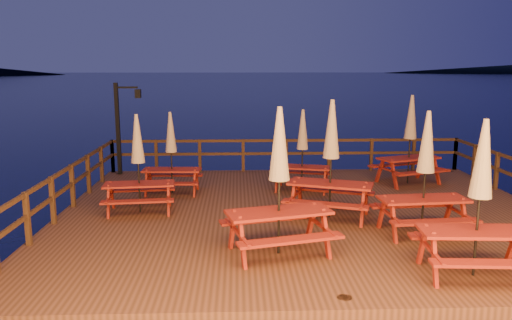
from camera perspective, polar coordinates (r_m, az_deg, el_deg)
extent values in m
plane|color=black|center=(12.53, 5.58, -7.68)|extent=(500.00, 500.00, 0.00)
cube|color=#462816|center=(12.47, 5.60, -6.81)|extent=(12.00, 10.00, 0.40)
cylinder|color=#331E10|center=(17.37, -15.26, -3.77)|extent=(0.24, 0.24, 1.40)
cylinder|color=#331E10|center=(17.00, 3.50, -3.72)|extent=(0.24, 0.24, 1.40)
cylinder|color=#331E10|center=(18.40, 21.16, -3.32)|extent=(0.24, 0.24, 1.40)
cube|color=#331E10|center=(16.89, 3.48, 2.25)|extent=(11.70, 0.06, 0.09)
cube|color=#331E10|center=(16.96, 3.47, 0.76)|extent=(11.70, 0.06, 0.09)
cube|color=#331E10|center=(17.16, -12.29, 0.46)|extent=(0.10, 0.10, 1.10)
cube|color=#331E10|center=(16.97, 3.46, 0.58)|extent=(0.10, 0.10, 1.10)
cube|color=#331E10|center=(18.04, 18.43, 0.65)|extent=(0.10, 0.10, 1.10)
cube|color=#331E10|center=(12.75, -21.35, -1.31)|extent=(0.06, 9.70, 0.09)
cube|color=#331E10|center=(12.84, -21.21, -3.25)|extent=(0.06, 9.70, 0.09)
cube|color=#331E10|center=(12.85, -21.19, -3.49)|extent=(0.10, 0.10, 1.10)
cube|color=#331E10|center=(16.48, -16.88, -0.18)|extent=(0.10, 0.10, 1.10)
cube|color=#331E10|center=(17.61, 23.09, 0.10)|extent=(0.10, 0.10, 1.10)
cube|color=black|center=(16.90, -15.50, 3.42)|extent=(0.12, 0.12, 3.00)
cube|color=black|center=(16.72, -14.56, 8.04)|extent=(0.70, 0.06, 0.06)
cube|color=black|center=(16.65, -13.34, 7.39)|extent=(0.18, 0.18, 0.28)
sphere|color=#FCC265|center=(16.65, -13.34, 7.39)|extent=(0.14, 0.14, 0.14)
cube|color=maroon|center=(9.50, 2.63, -5.97)|extent=(2.10, 1.25, 0.05)
cube|color=maroon|center=(10.19, 1.36, -6.72)|extent=(1.98, 0.81, 0.05)
cube|color=maroon|center=(9.02, 4.03, -9.11)|extent=(1.98, 0.81, 0.05)
cube|color=maroon|center=(9.73, -2.73, -8.11)|extent=(0.09, 0.12, 0.82)
cube|color=maroon|center=(9.07, -1.57, -9.53)|extent=(0.09, 0.12, 0.82)
cube|color=maroon|center=(10.24, 6.28, -7.19)|extent=(0.09, 0.12, 0.82)
cube|color=maroon|center=(9.61, 8.01, -8.44)|extent=(0.09, 0.12, 0.82)
cylinder|color=black|center=(9.36, 2.66, -2.76)|extent=(0.05, 0.05, 2.74)
cone|color=tan|center=(9.21, 2.70, 1.88)|extent=(0.39, 0.39, 1.37)
sphere|color=black|center=(9.13, 2.73, 5.82)|extent=(0.08, 0.08, 0.08)
cube|color=maroon|center=(11.17, 18.58, -4.26)|extent=(1.90, 0.86, 0.05)
cube|color=maroon|center=(11.78, 17.23, -4.94)|extent=(1.86, 0.43, 0.05)
cube|color=maroon|center=(10.72, 19.88, -6.67)|extent=(1.86, 0.43, 0.05)
cube|color=maroon|center=(11.27, 14.18, -5.91)|extent=(0.07, 0.11, 0.77)
cube|color=maroon|center=(10.67, 15.46, -6.92)|extent=(0.07, 0.11, 0.77)
cube|color=maroon|center=(11.90, 21.15, -5.43)|extent=(0.07, 0.11, 0.77)
cube|color=maroon|center=(11.33, 22.73, -6.35)|extent=(0.07, 0.11, 0.77)
cylinder|color=black|center=(11.05, 18.74, -1.69)|extent=(0.05, 0.05, 2.56)
cone|color=tan|center=(10.92, 18.97, 1.99)|extent=(0.37, 0.37, 1.28)
sphere|color=black|center=(10.85, 19.16, 5.09)|extent=(0.07, 0.07, 0.07)
cube|color=maroon|center=(15.81, 17.07, 0.21)|extent=(2.01, 1.32, 0.05)
cube|color=maroon|center=(16.35, 15.64, -0.49)|extent=(1.87, 0.91, 0.05)
cube|color=maroon|center=(15.40, 18.46, -1.33)|extent=(1.87, 0.91, 0.05)
cube|color=maroon|center=(15.69, 13.98, -1.17)|extent=(0.09, 0.12, 0.78)
cube|color=maroon|center=(15.15, 15.49, -1.67)|extent=(0.09, 0.12, 0.78)
cube|color=maroon|center=(16.64, 18.36, -0.73)|extent=(0.09, 0.12, 0.78)
cube|color=maroon|center=(16.13, 19.93, -1.18)|extent=(0.09, 0.12, 0.78)
cylinder|color=black|center=(15.73, 17.18, 2.08)|extent=(0.05, 0.05, 2.61)
cone|color=tan|center=(15.64, 17.32, 4.72)|extent=(0.38, 0.38, 1.30)
sphere|color=black|center=(15.59, 17.45, 6.93)|extent=(0.07, 0.07, 0.07)
cube|color=maroon|center=(9.32, 23.91, -7.49)|extent=(1.94, 0.86, 0.05)
cube|color=maroon|center=(9.97, 22.42, -8.10)|extent=(1.91, 0.43, 0.05)
cube|color=maroon|center=(8.87, 25.27, -10.66)|extent=(1.91, 0.43, 0.05)
cube|color=maroon|center=(9.49, 18.47, -9.28)|extent=(0.07, 0.11, 0.79)
cube|color=maroon|center=(8.87, 19.75, -10.79)|extent=(0.07, 0.11, 0.79)
cube|color=maroon|center=(10.05, 27.21, -8.82)|extent=(0.07, 0.11, 0.79)
cylinder|color=black|center=(9.17, 24.16, -4.37)|extent=(0.05, 0.05, 2.62)
cone|color=tan|center=(9.02, 24.52, 0.15)|extent=(0.38, 0.38, 1.31)
sphere|color=black|center=(8.94, 24.82, 3.99)|extent=(0.07, 0.07, 0.07)
cube|color=maroon|center=(14.18, -9.60, -1.12)|extent=(1.63, 0.69, 0.04)
cube|color=maroon|center=(14.75, -9.23, -1.70)|extent=(1.61, 0.31, 0.04)
cube|color=maroon|center=(13.72, -9.94, -2.67)|extent=(1.61, 0.31, 0.04)
cube|color=maroon|center=(14.65, -11.95, -2.15)|extent=(0.06, 0.09, 0.67)
cube|color=maroon|center=(14.10, -12.44, -2.68)|extent=(0.06, 0.09, 0.67)
cube|color=maroon|center=(14.43, -6.75, -2.18)|extent=(0.06, 0.09, 0.67)
cube|color=maroon|center=(13.87, -7.04, -2.73)|extent=(0.06, 0.09, 0.67)
cylinder|color=black|center=(14.09, -9.66, 0.66)|extent=(0.04, 0.04, 2.23)
cone|color=tan|center=(14.00, -9.74, 3.17)|extent=(0.32, 0.32, 1.11)
sphere|color=black|center=(13.94, -9.81, 5.28)|extent=(0.06, 0.06, 0.06)
cube|color=maroon|center=(11.87, 8.47, -2.70)|extent=(2.09, 1.40, 0.05)
cube|color=maroon|center=(12.57, 8.95, -3.48)|extent=(1.93, 0.97, 0.05)
cube|color=maroon|center=(11.33, 7.85, -5.04)|extent=(1.93, 0.97, 0.05)
cube|color=maroon|center=(12.47, 5.03, -3.89)|extent=(0.10, 0.12, 0.81)
cube|color=maroon|center=(11.80, 4.21, -4.74)|extent=(0.10, 0.12, 0.81)
cube|color=maroon|center=(12.21, 12.48, -4.43)|extent=(0.10, 0.12, 0.81)
cube|color=maroon|center=(11.52, 12.10, -5.33)|extent=(0.10, 0.12, 0.81)
cylinder|color=black|center=(11.76, 8.55, -0.14)|extent=(0.05, 0.05, 2.71)
cone|color=tan|center=(11.64, 8.65, 3.53)|extent=(0.39, 0.39, 1.35)
sphere|color=black|center=(11.58, 8.74, 6.62)|extent=(0.08, 0.08, 0.08)
cube|color=maroon|center=(12.50, -13.21, -2.70)|extent=(1.74, 0.82, 0.05)
cube|color=maroon|center=(13.11, -12.93, -3.33)|extent=(1.71, 0.43, 0.05)
cube|color=maroon|center=(12.03, -13.39, -4.63)|extent=(1.71, 0.43, 0.05)
cube|color=maroon|center=(12.97, -16.12, -3.96)|extent=(0.07, 0.10, 0.70)
cube|color=maroon|center=(12.38, -16.52, -4.68)|extent=(0.07, 0.10, 0.70)
cube|color=maroon|center=(12.84, -9.88, -3.84)|extent=(0.07, 0.10, 0.70)
cube|color=maroon|center=(12.24, -9.98, -4.56)|extent=(0.07, 0.10, 0.70)
cylinder|color=black|center=(12.40, -13.30, -0.59)|extent=(0.04, 0.04, 2.34)
cone|color=tan|center=(12.29, -13.43, 2.41)|extent=(0.34, 0.34, 1.17)
sphere|color=black|center=(12.23, -13.55, 4.93)|extent=(0.07, 0.07, 0.07)
cube|color=maroon|center=(14.36, 5.29, -0.81)|extent=(1.74, 1.03, 0.05)
cube|color=maroon|center=(14.94, 5.54, -1.42)|extent=(1.64, 0.66, 0.05)
cube|color=maroon|center=(13.89, 4.98, -2.35)|extent=(1.64, 0.66, 0.05)
cube|color=maroon|center=(14.82, 2.80, -1.76)|extent=(0.08, 0.10, 0.68)
cube|color=maroon|center=(14.24, 2.39, -2.27)|extent=(0.08, 0.10, 0.68)
cube|color=maroon|center=(14.65, 8.06, -1.99)|extent=(0.08, 0.10, 0.68)
cube|color=maroon|center=(14.07, 7.86, -2.52)|extent=(0.08, 0.10, 0.68)
cylinder|color=black|center=(14.27, 5.32, 0.98)|extent=(0.04, 0.04, 2.27)
cone|color=tan|center=(14.18, 5.36, 3.51)|extent=(0.33, 0.33, 1.13)
sphere|color=black|center=(14.12, 5.40, 5.63)|extent=(0.06, 0.06, 0.06)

